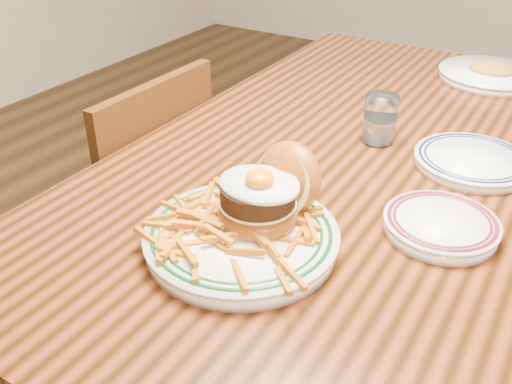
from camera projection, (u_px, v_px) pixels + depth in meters
The scene contains 8 objects.
floor at pixel (327, 384), 1.63m from camera, with size 6.00×6.00×0.00m, color black.
table at pixel (346, 184), 1.28m from camera, with size 0.85×1.60×0.75m.
chair_left at pixel (135, 213), 1.56m from camera, with size 0.41×0.41×0.85m.
main_plate at pixel (249, 221), 0.93m from camera, with size 0.32×0.34×0.15m.
side_plate at pixel (441, 224), 0.96m from camera, with size 0.19×0.19×0.03m.
rear_plate at pixel (472, 160), 1.16m from camera, with size 0.23×0.23×0.03m.
water_glass at pixel (380, 122), 1.25m from camera, with size 0.07×0.07×0.11m.
far_plate at pixel (490, 74), 1.60m from camera, with size 0.28×0.28×0.05m.
Camera 1 is at (0.41, -1.05, 1.31)m, focal length 40.00 mm.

